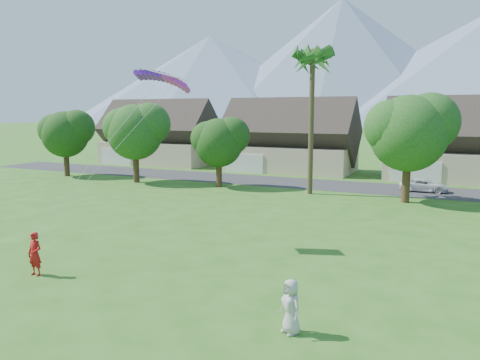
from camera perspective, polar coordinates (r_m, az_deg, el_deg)
The scene contains 10 objects.
ground at distance 16.10m, azimuth -16.28°, elevation -18.36°, with size 500.00×500.00×0.00m, color #2D6019.
street at distance 46.23m, azimuth 12.86°, elevation -0.75°, with size 90.00×7.00×0.01m, color #2D2D30.
kite_flyer at distance 22.58m, azimuth -23.73°, elevation -8.26°, with size 0.71×0.46×1.94m, color #B31414.
watcher at distance 15.73m, azimuth 6.21°, elevation -15.09°, with size 0.89×0.58×1.81m, color #B0B0AC.
parked_car at distance 45.18m, azimuth 21.51°, elevation -0.59°, with size 1.94×4.21×1.17m, color silver.
mountain_ridge at distance 271.50m, azimuth 26.04°, elevation 12.15°, with size 540.00×240.00×70.00m.
houses_row at distance 54.53m, azimuth 15.55°, elevation 4.15°, with size 72.75×8.19×8.86m.
tree_row at distance 40.11m, azimuth 9.57°, elevation 5.00°, with size 62.27×6.67×8.45m.
fan_palm at distance 41.11m, azimuth 8.86°, elevation 14.75°, with size 3.00×3.00×13.80m.
parafoil_kite at distance 25.54m, azimuth -9.31°, elevation 12.26°, with size 3.11×1.38×0.50m.
Camera 1 is at (9.78, -10.61, 7.15)m, focal length 35.00 mm.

